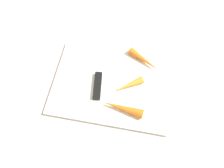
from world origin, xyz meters
TOP-DOWN VIEW (x-y plane):
  - ground_plane at (0.00, 0.00)m, footprint 1.40×1.40m
  - cutting_board at (0.00, 0.00)m, footprint 0.36×0.26m
  - knife at (0.04, 0.00)m, footprint 0.05×0.20m
  - carrot_longest at (-0.04, 0.08)m, footprint 0.13×0.04m
  - carrot_medium at (-0.09, -0.10)m, footprint 0.11×0.08m
  - carrot_shortest at (-0.05, 0.00)m, footprint 0.09×0.07m

SIDE VIEW (x-z plane):
  - ground_plane at x=0.00m, z-range 0.00..0.00m
  - cutting_board at x=0.00m, z-range 0.00..0.01m
  - knife at x=0.04m, z-range 0.01..0.02m
  - carrot_shortest at x=-0.05m, z-range 0.01..0.03m
  - carrot_medium at x=-0.09m, z-range 0.01..0.03m
  - carrot_longest at x=-0.04m, z-range 0.01..0.04m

